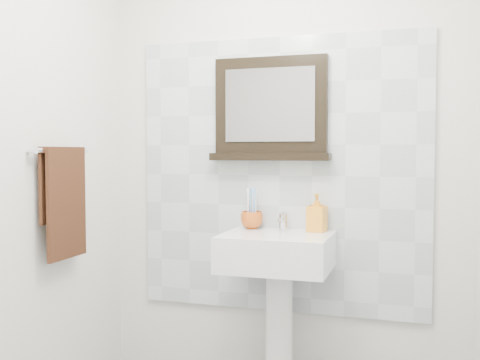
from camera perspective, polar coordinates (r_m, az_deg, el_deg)
name	(u,v)px	position (r m, az deg, el deg)	size (l,w,h in m)	color
back_wall	(280,157)	(3.09, 4.14, 2.33)	(2.00, 0.01, 2.50)	silver
splashback	(280,175)	(3.08, 4.08, 0.47)	(1.60, 0.02, 1.50)	silver
pedestal_sink	(277,269)	(2.92, 3.79, -9.04)	(0.55, 0.44, 0.96)	white
toothbrush_cup	(252,220)	(3.07, 1.20, -4.09)	(0.12, 0.12, 0.09)	#C05016
toothbrushes	(252,206)	(3.06, 1.25, -2.67)	(0.05, 0.04, 0.21)	white
soap_dispenser	(317,213)	(2.98, 7.82, -3.30)	(0.09, 0.09, 0.20)	orange
framed_mirror	(271,112)	(3.07, 3.13, 6.96)	(0.66, 0.11, 0.56)	black
towel_bar	(62,151)	(2.89, -17.65, 2.83)	(0.07, 0.40, 0.03)	silver
hand_towel	(64,194)	(2.89, -17.47, -1.33)	(0.06, 0.30, 0.55)	#331A0E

